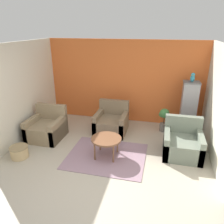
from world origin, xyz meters
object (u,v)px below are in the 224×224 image
Objects in this scene: coffee_table at (106,140)px; armchair_right at (182,144)px; potted_plant at (164,118)px; parrot at (193,78)px; armchair_middle at (111,122)px; armchair_left at (47,128)px; birdcage at (188,110)px; wicker_basket at (19,152)px.

armchair_right is at bearing 16.79° from coffee_table.
potted_plant is at bearing 52.92° from coffee_table.
coffee_table is at bearing -127.08° from potted_plant.
parrot is at bearing 42.78° from coffee_table.
coffee_table is 1.27m from armchair_middle.
parrot is at bearing 18.32° from armchair_left.
parrot is 0.36× the size of potted_plant.
coffee_table is at bearing -163.21° from armchair_right.
parrot reaches higher than birdcage.
armchair_middle reaches higher than wicker_basket.
coffee_table is 0.78× the size of armchair_left.
potted_plant reaches higher than wicker_basket.
armchair_right is 1.74m from parrot.
potted_plant is (-0.60, -0.07, -0.26)m from birdcage.
parrot is at bearing 7.25° from potted_plant.
parrot reaches higher than armchair_right.
armchair_left is at bearing 179.89° from armchair_right.
armchair_left is (-1.74, 0.50, -0.15)m from coffee_table.
armchair_right is 3.59× the size of parrot.
armchair_right is at bearing -0.11° from armchair_left.
coffee_table is 1.82m from armchair_left.
armchair_middle is 2.09m from birdcage.
birdcage reaches higher than armchair_left.
armchair_right reaches higher than potted_plant.
birdcage is 3.59× the size of wicker_basket.
armchair_middle is (-1.84, 0.75, 0.00)m from armchair_right.
parrot is at bearing 12.25° from armchair_middle.
coffee_table is at bearing 14.64° from wicker_basket.
birdcage is at bearing -90.00° from parrot.
potted_plant is at bearing 14.35° from armchair_middle.
armchair_left is at bearing -161.68° from parrot.
armchair_middle is at bearing -167.81° from birdcage.
armchair_right is at bearing 15.65° from wicker_basket.
armchair_middle is at bearing 157.80° from armchair_right.
birdcage is at bearing 81.94° from armchair_right.
armchair_left is at bearing -154.44° from armchair_middle.
coffee_table is at bearing -137.22° from parrot.
parrot is 0.60× the size of wicker_basket.
armchair_middle is 1.45m from potted_plant.
armchair_right is (3.39, -0.01, 0.00)m from armchair_left.
parrot is (3.56, 1.18, 1.27)m from armchair_left.
parrot is (0.17, 1.18, 1.27)m from armchair_right.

